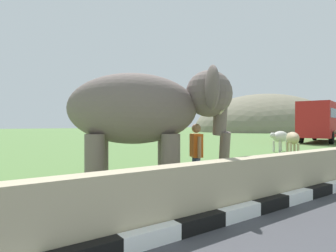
{
  "coord_description": "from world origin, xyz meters",
  "views": [
    {
      "loc": [
        -1.0,
        0.43,
        1.65
      ],
      "look_at": [
        2.85,
        5.84,
        1.6
      ],
      "focal_mm": 30.13,
      "sensor_mm": 36.0,
      "label": 1
    }
  ],
  "objects_px": {
    "person_handler": "(196,153)",
    "cow_near": "(280,137)",
    "bus_red": "(322,119)",
    "elephant": "(148,111)",
    "cow_mid": "(292,139)"
  },
  "relations": [
    {
      "from": "cow_near",
      "to": "bus_red",
      "type": "bearing_deg",
      "value": 15.32
    },
    {
      "from": "cow_near",
      "to": "elephant",
      "type": "bearing_deg",
      "value": -161.46
    },
    {
      "from": "cow_near",
      "to": "cow_mid",
      "type": "height_order",
      "value": "same"
    },
    {
      "from": "person_handler",
      "to": "cow_near",
      "type": "relative_size",
      "value": 0.86
    },
    {
      "from": "person_handler",
      "to": "cow_mid",
      "type": "relative_size",
      "value": 0.98
    },
    {
      "from": "cow_mid",
      "to": "elephant",
      "type": "bearing_deg",
      "value": -166.6
    },
    {
      "from": "elephant",
      "to": "bus_red",
      "type": "relative_size",
      "value": 0.43
    },
    {
      "from": "elephant",
      "to": "cow_near",
      "type": "relative_size",
      "value": 2.07
    },
    {
      "from": "cow_mid",
      "to": "cow_near",
      "type": "bearing_deg",
      "value": 55.13
    },
    {
      "from": "person_handler",
      "to": "cow_near",
      "type": "bearing_deg",
      "value": 22.73
    },
    {
      "from": "person_handler",
      "to": "cow_mid",
      "type": "height_order",
      "value": "person_handler"
    },
    {
      "from": "bus_red",
      "to": "elephant",
      "type": "bearing_deg",
      "value": -163.06
    },
    {
      "from": "elephant",
      "to": "person_handler",
      "type": "height_order",
      "value": "elephant"
    },
    {
      "from": "bus_red",
      "to": "cow_near",
      "type": "height_order",
      "value": "bus_red"
    },
    {
      "from": "person_handler",
      "to": "cow_near",
      "type": "xyz_separation_m",
      "value": [
        10.33,
        4.33,
        -0.06
      ]
    }
  ]
}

